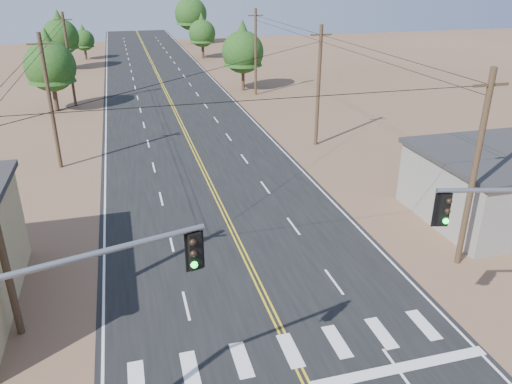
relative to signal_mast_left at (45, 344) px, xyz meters
name	(u,v)px	position (x,y,z in m)	size (l,w,h in m)	color
road	(200,163)	(7.96, 25.54, -5.10)	(15.00, 200.00, 0.02)	black
utility_pole_left_mid	(50,102)	(-2.54, 27.54, 0.01)	(1.80, 0.30, 10.00)	#4C3826
utility_pole_left_far	(69,59)	(-2.54, 47.54, 0.01)	(1.80, 0.30, 10.00)	#4C3826
utility_pole_right_near	(475,170)	(18.46, 7.54, 0.01)	(1.80, 0.30, 10.00)	#4C3826
utility_pole_right_mid	(318,86)	(18.46, 27.54, 0.01)	(1.80, 0.30, 10.00)	#4C3826
utility_pole_right_far	(256,52)	(18.46, 47.54, 0.01)	(1.80, 0.30, 10.00)	#4C3826
signal_mast_left	(45,344)	(0.00, 0.00, 0.00)	(6.32, 1.82, 7.52)	gray
tree_left_near	(49,61)	(-4.32, 45.54, 0.20)	(5.21, 5.21, 8.68)	#3F2D1E
tree_left_mid	(60,33)	(-5.35, 71.56, 0.30)	(5.31, 5.31, 8.85)	#3F2D1E
tree_left_far	(83,38)	(-2.64, 81.07, -1.55)	(3.49, 3.49, 5.82)	#3F2D1E
tree_right_near	(243,48)	(17.58, 50.37, 0.14)	(5.15, 5.15, 8.58)	#3F2D1E
tree_right_mid	(202,30)	(16.98, 77.09, -0.48)	(4.55, 4.55, 7.58)	#3F2D1E
tree_right_far	(191,10)	(17.98, 96.36, 1.50)	(6.49, 6.49, 10.81)	#3F2D1E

